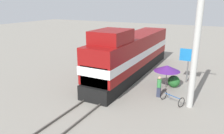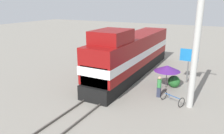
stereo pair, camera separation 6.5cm
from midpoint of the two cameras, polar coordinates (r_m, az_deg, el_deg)
ground_plane at (r=19.46m, az=0.02°, el=-5.60°), size 120.00×120.00×0.00m
rail_near at (r=19.74m, az=-1.84°, el=-5.03°), size 0.08×30.50×0.15m
rail_far at (r=19.13m, az=1.93°, el=-5.76°), size 0.08×30.50×0.15m
locomotive at (r=22.41m, az=4.96°, el=3.30°), size 2.85×16.11×5.18m
utility_pole at (r=15.80m, az=21.00°, el=5.28°), size 1.80×0.45×9.01m
vendor_umbrella at (r=19.64m, az=14.08°, el=-0.30°), size 2.28×2.28×2.07m
billboard_sign at (r=21.35m, az=19.30°, el=2.23°), size 1.63×0.12×3.24m
shrub_cluster at (r=20.35m, az=15.75°, el=-3.62°), size 1.07×1.07×1.07m
person_bystander at (r=17.82m, az=12.08°, el=-4.83°), size 0.34×0.34×1.75m
bicycle at (r=17.22m, az=15.33°, el=-7.92°), size 1.85×1.40×0.74m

